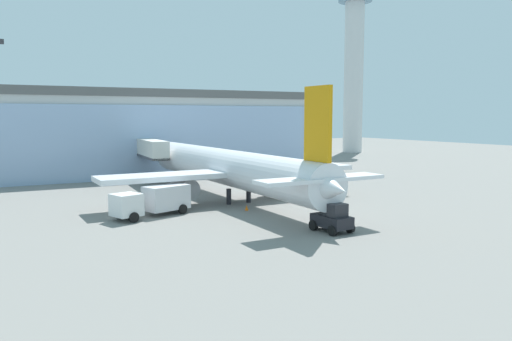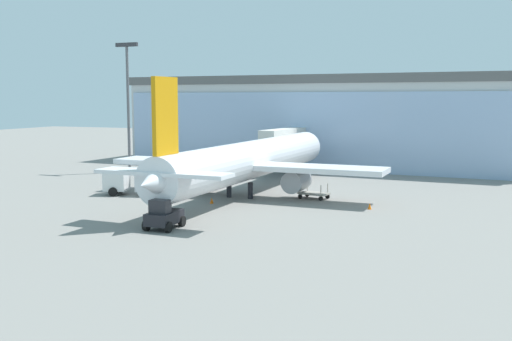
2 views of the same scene
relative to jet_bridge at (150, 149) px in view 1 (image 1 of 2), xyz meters
name	(u,v)px [view 1 (image 1 of 2)]	position (x,y,z in m)	size (l,w,h in m)	color
ground	(269,214)	(2.10, -27.80, -4.41)	(240.00, 240.00, 0.00)	gray
terminal_building	(143,132)	(2.09, 9.38, 2.05)	(59.98, 15.46, 12.92)	#BCBCBC
jet_bridge	(150,149)	(0.00, 0.00, 0.00)	(3.53, 13.23, 5.79)	silver
control_tower	(354,55)	(61.49, 28.86, 19.43)	(8.46, 8.46, 41.02)	silver
airplane	(229,168)	(2.36, -19.33, -0.95)	(28.22, 39.12, 11.33)	silver
catering_truck	(154,200)	(-7.38, -23.42, -2.95)	(7.62, 4.15, 2.65)	silver
baggage_cart	(282,191)	(9.19, -19.15, -3.91)	(3.05, 2.10, 1.50)	#9E998C
pushback_tug	(333,220)	(2.62, -36.38, -3.44)	(2.29, 3.28, 2.30)	black
safety_cone_nose	(247,208)	(1.15, -25.27, -4.14)	(0.36, 0.36, 0.55)	orange
safety_cone_wingtip	(344,193)	(15.35, -22.69, -4.14)	(0.36, 0.36, 0.55)	orange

